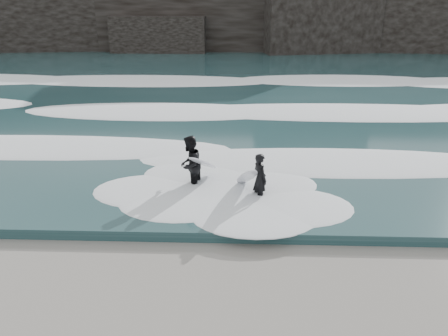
{
  "coord_description": "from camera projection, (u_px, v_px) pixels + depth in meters",
  "views": [
    {
      "loc": [
        0.74,
        -6.74,
        5.96
      ],
      "look_at": [
        0.28,
        5.79,
        1.0
      ],
      "focal_mm": 35.0,
      "sensor_mm": 36.0,
      "label": 1
    }
  ],
  "objects": [
    {
      "name": "sea",
      "position": [
        231.0,
        73.0,
        35.38
      ],
      "size": [
        90.0,
        52.0,
        0.3
      ],
      "primitive_type": "cube",
      "color": "#203F42",
      "rests_on": "ground"
    },
    {
      "name": "surfer_right",
      "position": [
        191.0,
        165.0,
        13.89
      ],
      "size": [
        1.43,
        1.91,
        1.89
      ],
      "color": "black",
      "rests_on": "ground"
    },
    {
      "name": "foam_mid",
      "position": [
        226.0,
        108.0,
        23.2
      ],
      "size": [
        60.0,
        4.0,
        0.24
      ],
      "primitive_type": "ellipsoid",
      "color": "white",
      "rests_on": "sea"
    },
    {
      "name": "ground",
      "position": [
        199.0,
        325.0,
        8.48
      ],
      "size": [
        120.0,
        120.0,
        0.0
      ],
      "primitive_type": "plane",
      "color": "#725B52",
      "rests_on": "ground"
    },
    {
      "name": "headland",
      "position": [
        235.0,
        5.0,
        49.4
      ],
      "size": [
        70.0,
        9.0,
        10.0
      ],
      "primitive_type": "cube",
      "color": "black",
      "rests_on": "ground"
    },
    {
      "name": "foam_near",
      "position": [
        220.0,
        152.0,
        16.7
      ],
      "size": [
        60.0,
        3.2,
        0.2
      ],
      "primitive_type": "ellipsoid",
      "color": "white",
      "rests_on": "sea"
    },
    {
      "name": "surfer_left",
      "position": [
        257.0,
        178.0,
        13.19
      ],
      "size": [
        1.14,
        1.82,
        1.62
      ],
      "color": "black",
      "rests_on": "ground"
    },
    {
      "name": "foam_far",
      "position": [
        230.0,
        78.0,
        31.55
      ],
      "size": [
        60.0,
        4.8,
        0.3
      ],
      "primitive_type": "ellipsoid",
      "color": "white",
      "rests_on": "sea"
    }
  ]
}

